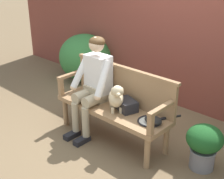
{
  "coord_description": "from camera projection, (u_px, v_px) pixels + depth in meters",
  "views": [
    {
      "loc": [
        2.47,
        -2.67,
        2.32
      ],
      "look_at": [
        0.0,
        0.0,
        0.72
      ],
      "focal_mm": 50.3,
      "sensor_mm": 36.0,
      "label": 1
    }
  ],
  "objects": [
    {
      "name": "sports_bag",
      "position": [
        126.0,
        105.0,
        3.98
      ],
      "size": [
        0.33,
        0.28,
        0.14
      ],
      "primitive_type": "cube",
      "rotation": [
        0.0,
        0.0,
        -0.34
      ],
      "color": "#232328",
      "rests_on": "garden_bench"
    },
    {
      "name": "brick_garden_fence",
      "position": [
        182.0,
        34.0,
        4.88
      ],
      "size": [
        8.0,
        0.3,
        2.31
      ],
      "primitive_type": "cube",
      "color": "brown",
      "rests_on": "ground"
    },
    {
      "name": "ground_plane",
      "position": [
        112.0,
        138.0,
        4.27
      ],
      "size": [
        40.0,
        40.0,
        0.0
      ],
      "primitive_type": "plane",
      "color": "brown"
    },
    {
      "name": "tennis_racket",
      "position": [
        152.0,
        121.0,
        3.73
      ],
      "size": [
        0.41,
        0.57,
        0.03
      ],
      "color": "black",
      "rests_on": "garden_bench"
    },
    {
      "name": "bench_armrest_left_end",
      "position": [
        68.0,
        80.0,
        4.41
      ],
      "size": [
        0.06,
        0.51,
        0.28
      ],
      "color": "#93704C",
      "rests_on": "garden_bench"
    },
    {
      "name": "dog_on_bench",
      "position": [
        116.0,
        97.0,
        3.89
      ],
      "size": [
        0.36,
        0.33,
        0.39
      ],
      "color": "beige",
      "rests_on": "garden_bench"
    },
    {
      "name": "garden_bench",
      "position": [
        112.0,
        111.0,
        4.1
      ],
      "size": [
        1.62,
        0.51,
        0.47
      ],
      "color": "#93704C",
      "rests_on": "ground"
    },
    {
      "name": "person_seated",
      "position": [
        94.0,
        82.0,
        4.16
      ],
      "size": [
        0.56,
        0.66,
        1.34
      ],
      "color": "black",
      "rests_on": "ground"
    },
    {
      "name": "hedge_bush_mid_right",
      "position": [
        85.0,
        58.0,
        6.03
      ],
      "size": [
        1.07,
        0.96,
        0.91
      ],
      "primitive_type": "ellipsoid",
      "color": "#337538",
      "rests_on": "ground"
    },
    {
      "name": "bench_armrest_right_end",
      "position": [
        158.0,
        115.0,
        3.46
      ],
      "size": [
        0.06,
        0.51,
        0.28
      ],
      "color": "#93704C",
      "rests_on": "garden_bench"
    },
    {
      "name": "baseball_glove",
      "position": [
        153.0,
        120.0,
        3.67
      ],
      "size": [
        0.22,
        0.17,
        0.09
      ],
      "primitive_type": "ellipsoid",
      "rotation": [
        0.0,
        0.0,
        -0.01
      ],
      "color": "black",
      "rests_on": "garden_bench"
    },
    {
      "name": "bench_backrest",
      "position": [
        124.0,
        84.0,
        4.13
      ],
      "size": [
        1.66,
        0.06,
        0.5
      ],
      "color": "#93704C",
      "rests_on": "garden_bench"
    },
    {
      "name": "potted_plant",
      "position": [
        204.0,
        144.0,
        3.56
      ],
      "size": [
        0.42,
        0.42,
        0.55
      ],
      "color": "slate",
      "rests_on": "ground"
    }
  ]
}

